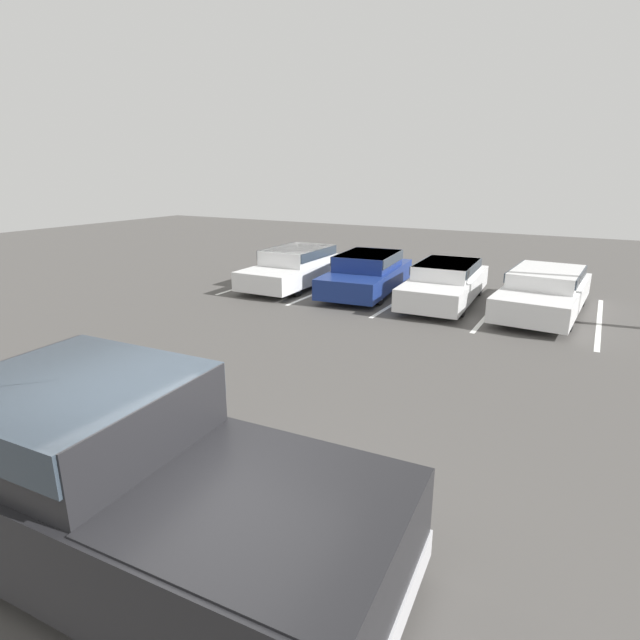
{
  "coord_description": "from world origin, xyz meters",
  "views": [
    {
      "loc": [
        3.15,
        -3.19,
        3.69
      ],
      "look_at": [
        -1.28,
        4.71,
        1.0
      ],
      "focal_mm": 28.0,
      "sensor_mm": 36.0,
      "label": 1
    }
  ],
  "objects_px": {
    "pickup_truck": "(106,472)",
    "parked_sedan_c": "(446,281)",
    "parked_sedan_d": "(545,290)",
    "parked_sedan_b": "(367,272)",
    "parked_sedan_a": "(297,265)"
  },
  "relations": [
    {
      "from": "pickup_truck",
      "to": "parked_sedan_c",
      "type": "height_order",
      "value": "pickup_truck"
    },
    {
      "from": "pickup_truck",
      "to": "parked_sedan_d",
      "type": "xyz_separation_m",
      "value": [
        2.72,
        11.79,
        -0.27
      ]
    },
    {
      "from": "parked_sedan_b",
      "to": "parked_sedan_c",
      "type": "xyz_separation_m",
      "value": [
        2.49,
        0.04,
        -0.04
      ]
    },
    {
      "from": "pickup_truck",
      "to": "parked_sedan_a",
      "type": "height_order",
      "value": "pickup_truck"
    },
    {
      "from": "parked_sedan_c",
      "to": "parked_sedan_d",
      "type": "relative_size",
      "value": 0.97
    },
    {
      "from": "parked_sedan_b",
      "to": "parked_sedan_c",
      "type": "relative_size",
      "value": 0.98
    },
    {
      "from": "parked_sedan_d",
      "to": "parked_sedan_b",
      "type": "bearing_deg",
      "value": -84.78
    },
    {
      "from": "parked_sedan_a",
      "to": "parked_sedan_b",
      "type": "xyz_separation_m",
      "value": [
        2.54,
        0.1,
        -0.0
      ]
    },
    {
      "from": "parked_sedan_a",
      "to": "parked_sedan_b",
      "type": "distance_m",
      "value": 2.54
    },
    {
      "from": "pickup_truck",
      "to": "parked_sedan_c",
      "type": "relative_size",
      "value": 1.27
    },
    {
      "from": "parked_sedan_b",
      "to": "parked_sedan_a",
      "type": "bearing_deg",
      "value": -93.77
    },
    {
      "from": "parked_sedan_a",
      "to": "parked_sedan_c",
      "type": "relative_size",
      "value": 1.02
    },
    {
      "from": "parked_sedan_a",
      "to": "parked_sedan_d",
      "type": "height_order",
      "value": "parked_sedan_a"
    },
    {
      "from": "pickup_truck",
      "to": "parked_sedan_b",
      "type": "xyz_separation_m",
      "value": [
        -2.43,
        11.61,
        -0.24
      ]
    },
    {
      "from": "pickup_truck",
      "to": "parked_sedan_a",
      "type": "xyz_separation_m",
      "value": [
        -4.97,
        11.51,
        -0.24
      ]
    }
  ]
}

